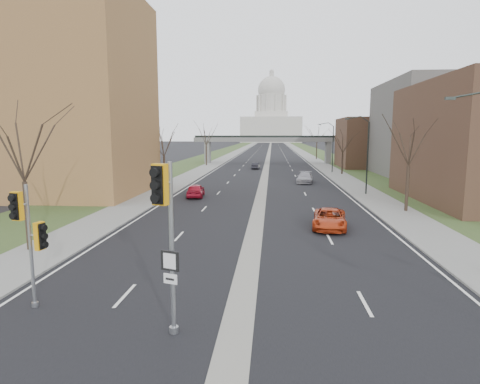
# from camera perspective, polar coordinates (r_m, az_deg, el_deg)

# --- Properties ---
(ground) EXTENTS (700.00, 700.00, 0.00)m
(ground) POSITION_cam_1_polar(r_m,az_deg,el_deg) (15.44, -0.31, -18.03)
(ground) COLOR black
(ground) RESTS_ON ground
(road_surface) EXTENTS (20.00, 600.00, 0.01)m
(road_surface) POSITION_cam_1_polar(r_m,az_deg,el_deg) (163.94, 4.19, 5.87)
(road_surface) COLOR black
(road_surface) RESTS_ON ground
(median_strip) EXTENTS (1.20, 600.00, 0.02)m
(median_strip) POSITION_cam_1_polar(r_m,az_deg,el_deg) (163.94, 4.19, 5.87)
(median_strip) COLOR gray
(median_strip) RESTS_ON ground
(sidewalk_right) EXTENTS (4.00, 600.00, 0.12)m
(sidewalk_right) POSITION_cam_1_polar(r_m,az_deg,el_deg) (164.29, 8.40, 5.83)
(sidewalk_right) COLOR gray
(sidewalk_right) RESTS_ON ground
(sidewalk_left) EXTENTS (4.00, 600.00, 0.12)m
(sidewalk_left) POSITION_cam_1_polar(r_m,az_deg,el_deg) (164.46, -0.01, 5.92)
(sidewalk_left) COLOR gray
(sidewalk_left) RESTS_ON ground
(grass_verge_right) EXTENTS (8.00, 600.00, 0.10)m
(grass_verge_right) POSITION_cam_1_polar(r_m,az_deg,el_deg) (164.79, 10.50, 5.78)
(grass_verge_right) COLOR #2D401D
(grass_verge_right) RESTS_ON ground
(grass_verge_left) EXTENTS (8.00, 600.00, 0.10)m
(grass_verge_left) POSITION_cam_1_polar(r_m,az_deg,el_deg) (165.05, -2.10, 5.92)
(grass_verge_left) COLOR #2D401D
(grass_verge_left) RESTS_ON ground
(apartment_building) EXTENTS (25.00, 16.00, 22.00)m
(apartment_building) POSITION_cam_1_polar(r_m,az_deg,el_deg) (51.71, -27.80, 11.96)
(apartment_building) COLOR olive
(apartment_building) RESTS_ON ground
(commercial_block_mid) EXTENTS (18.00, 22.00, 15.00)m
(commercial_block_mid) POSITION_cam_1_polar(r_m,az_deg,el_deg) (71.05, 27.04, 7.92)
(commercial_block_mid) COLOR #5C5954
(commercial_block_mid) RESTS_ON ground
(commercial_block_far) EXTENTS (14.00, 14.00, 10.00)m
(commercial_block_far) POSITION_cam_1_polar(r_m,az_deg,el_deg) (86.35, 18.67, 6.63)
(commercial_block_far) COLOR #513726
(commercial_block_far) RESTS_ON ground
(pedestrian_bridge) EXTENTS (34.00, 3.00, 6.45)m
(pedestrian_bridge) POSITION_cam_1_polar(r_m,az_deg,el_deg) (93.82, 3.89, 7.04)
(pedestrian_bridge) COLOR slate
(pedestrian_bridge) RESTS_ON ground
(capitol) EXTENTS (48.00, 42.00, 55.75)m
(capitol) POSITION_cam_1_polar(r_m,az_deg,el_deg) (334.00, 4.46, 10.27)
(capitol) COLOR beige
(capitol) RESTS_ON ground
(streetlight_mid) EXTENTS (2.61, 0.20, 8.70)m
(streetlight_mid) POSITION_cam_1_polar(r_m,az_deg,el_deg) (46.83, 16.85, 8.06)
(streetlight_mid) COLOR black
(streetlight_mid) RESTS_ON sidewalk_right
(streetlight_far) EXTENTS (2.61, 0.20, 8.70)m
(streetlight_far) POSITION_cam_1_polar(r_m,az_deg,el_deg) (72.45, 12.50, 8.17)
(streetlight_far) COLOR black
(streetlight_far) RESTS_ON sidewalk_right
(tree_left_a) EXTENTS (7.20, 7.20, 9.40)m
(tree_left_a) POSITION_cam_1_polar(r_m,az_deg,el_deg) (26.00, -28.70, 6.82)
(tree_left_a) COLOR #382B21
(tree_left_a) RESTS_ON sidewalk_left
(tree_left_b) EXTENTS (6.75, 6.75, 8.81)m
(tree_left_b) POSITION_cam_1_polar(r_m,az_deg,el_deg) (53.70, -10.82, 7.48)
(tree_left_b) COLOR #382B21
(tree_left_b) RESTS_ON sidewalk_left
(tree_left_c) EXTENTS (7.65, 7.65, 9.99)m
(tree_left_c) POSITION_cam_1_polar(r_m,az_deg,el_deg) (86.95, -4.85, 8.38)
(tree_left_c) COLOR #382B21
(tree_left_c) RESTS_ON sidewalk_left
(tree_right_a) EXTENTS (7.20, 7.20, 9.40)m
(tree_right_a) POSITION_cam_1_polar(r_m,az_deg,el_deg) (37.69, 23.06, 7.31)
(tree_right_a) COLOR #382B21
(tree_right_a) RESTS_ON sidewalk_right
(tree_right_b) EXTENTS (6.30, 6.30, 8.22)m
(tree_right_b) POSITION_cam_1_polar(r_m,az_deg,el_deg) (69.80, 14.45, 7.18)
(tree_right_b) COLOR #382B21
(tree_right_b) RESTS_ON sidewalk_right
(tree_right_c) EXTENTS (7.65, 7.65, 9.99)m
(tree_right_c) POSITION_cam_1_polar(r_m,az_deg,el_deg) (109.43, 10.90, 8.24)
(tree_right_c) COLOR #382B21
(tree_right_c) RESTS_ON sidewalk_right
(signal_pole_left) EXTENTS (1.02, 0.83, 4.93)m
(signal_pole_left) POSITION_cam_1_polar(r_m,az_deg,el_deg) (17.36, -27.78, -4.70)
(signal_pole_left) COLOR gray
(signal_pole_left) RESTS_ON ground
(signal_pole_median) EXTENTS (0.82, 1.00, 5.95)m
(signal_pole_median) POSITION_cam_1_polar(r_m,az_deg,el_deg) (13.26, -10.57, -3.62)
(signal_pole_median) COLOR gray
(signal_pole_median) RESTS_ON ground
(car_left_near) EXTENTS (2.12, 4.47, 1.48)m
(car_left_near) POSITION_cam_1_polar(r_m,az_deg,el_deg) (43.89, -6.33, 0.23)
(car_left_near) COLOR maroon
(car_left_near) RESTS_ON ground
(car_left_far) EXTENTS (1.57, 3.90, 1.26)m
(car_left_far) POSITION_cam_1_polar(r_m,az_deg,el_deg) (78.72, 2.26, 3.75)
(car_left_far) COLOR black
(car_left_far) RESTS_ON ground
(car_right_near) EXTENTS (3.01, 5.34, 1.41)m
(car_right_near) POSITION_cam_1_polar(r_m,az_deg,el_deg) (30.03, 12.62, -3.72)
(car_right_near) COLOR #B63513
(car_right_near) RESTS_ON ground
(car_right_mid) EXTENTS (2.73, 5.37, 1.49)m
(car_right_mid) POSITION_cam_1_polar(r_m,az_deg,el_deg) (57.07, 9.21, 2.04)
(car_right_mid) COLOR #9C9BA2
(car_right_mid) RESTS_ON ground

